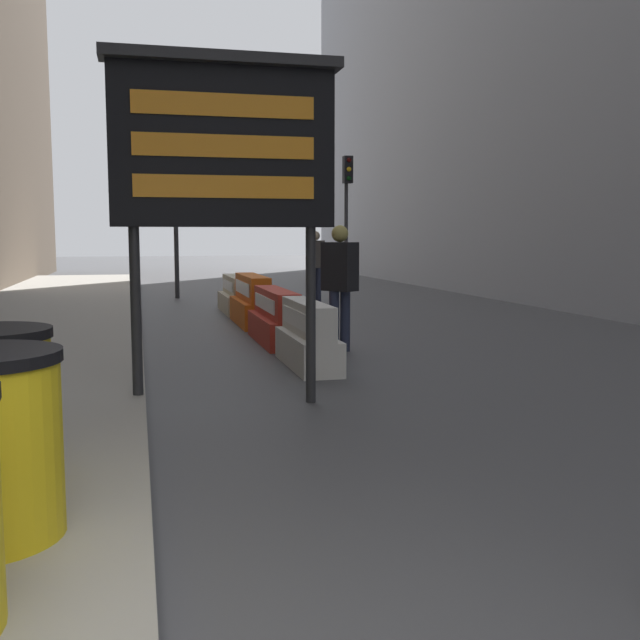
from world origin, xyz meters
name	(u,v)px	position (x,y,z in m)	size (l,w,h in m)	color
message_board	(224,147)	(0.78, 5.11, 2.50)	(2.24, 0.36, 3.35)	#28282B
jersey_barrier_white	(308,338)	(2.05, 7.12, 0.37)	(0.51, 1.85, 0.84)	silver
jersey_barrier_red_striped	(276,319)	(2.05, 9.34, 0.37)	(0.59, 2.17, 0.84)	red
jersey_barrier_orange_far	(252,303)	(2.05, 11.83, 0.41)	(0.60, 2.17, 0.93)	orange
jersey_barrier_cream	(236,296)	(2.05, 14.18, 0.35)	(0.62, 2.08, 0.80)	beige
traffic_cone_near	(258,293)	(2.64, 14.98, 0.34)	(0.39, 0.39, 0.70)	black
traffic_light_near_curb	(176,198)	(0.98, 18.12, 2.66)	(0.28, 0.45, 3.66)	#2D2D30
traffic_light_far_side	(347,193)	(6.45, 20.90, 3.00)	(0.28, 0.45, 4.15)	#2D2D30
pedestrian_worker	(315,260)	(4.33, 16.34, 1.05)	(0.53, 0.53, 1.79)	#23283D
pedestrian_passerby	(340,277)	(2.78, 8.26, 1.07)	(0.52, 0.55, 1.82)	#23283D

